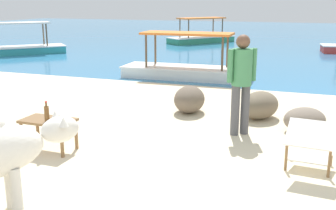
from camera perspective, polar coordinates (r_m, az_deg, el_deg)
name	(u,v)px	position (r m, az deg, el deg)	size (l,w,h in m)	color
water_surface	(284,38)	(25.11, 15.87, 8.90)	(60.00, 36.00, 0.03)	teal
low_bench_table	(48,125)	(6.17, -16.33, -2.64)	(0.76, 0.45, 0.47)	brown
bottle	(47,113)	(6.01, -16.54, -1.12)	(0.07, 0.07, 0.30)	brown
deck_chair_near	(309,144)	(5.46, 19.07, -5.13)	(0.60, 0.81, 0.68)	brown
person_standing	(242,77)	(6.61, 10.21, 3.83)	(0.41, 0.36, 1.62)	#4C4C51
shore_rock_large	(305,120)	(7.17, 18.50, -1.97)	(0.72, 0.61, 0.41)	gray
shore_rock_medium	(260,105)	(7.74, 12.69, -0.02)	(0.83, 0.61, 0.51)	#756651
shore_rock_flat	(189,99)	(7.98, 2.99, 0.80)	(0.82, 0.59, 0.52)	#6B5B4C
boat_white	(187,69)	(11.67, 2.63, 5.10)	(3.71, 1.27, 1.29)	white
boat_green	(201,37)	(21.63, 4.64, 9.37)	(3.17, 3.61, 1.29)	#338E66
boat_teal	(19,47)	(18.01, -20.06, 7.54)	(3.38, 3.44, 1.29)	teal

